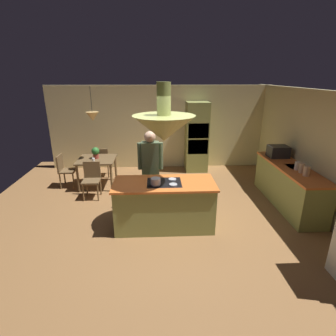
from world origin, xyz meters
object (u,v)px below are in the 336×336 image
Objects in this scene: person_at_island at (151,166)px; microwave_on_counter at (278,151)px; potted_plant_on_table at (96,152)px; kitchen_island at (164,204)px; cup_on_table at (93,160)px; canister_sugar at (302,168)px; oven_tower at (197,137)px; chair_facing_island at (92,177)px; canister_tea at (297,166)px; cooking_pot_on_cooktop at (156,181)px; canister_flour at (307,171)px; chair_by_back_wall at (102,160)px; chair_at_corner at (65,169)px; dining_table at (97,163)px.

microwave_on_counter is (3.10, 0.81, 0.05)m from person_at_island.
kitchen_island is at bearing -51.21° from potted_plant_on_table.
cup_on_table is 0.44× the size of canister_sugar.
chair_facing_island is at bearing -147.00° from oven_tower.
cup_on_table is at bearing 162.03° from canister_sugar.
oven_tower reaches higher than potted_plant_on_table.
potted_plant_on_table is at bearing 135.25° from person_at_island.
canister_tea reaches higher than chair_facing_island.
person_at_island is 1.89m from cup_on_table.
cup_on_table is at bearing 128.07° from cooking_pot_on_cooktop.
canister_sugar is 1.12m from microwave_on_counter.
cup_on_table is at bearing -92.47° from potted_plant_on_table.
canister_sugar reaches higher than canister_flour.
potted_plant_on_table is (-0.02, -0.64, 0.42)m from chair_by_back_wall.
potted_plant_on_table reaches higher than chair_at_corner.
canister_flour reaches higher than kitchen_island.
potted_plant_on_table is at bearing 115.48° from dining_table.
canister_tea is (0.00, 0.18, -0.01)m from canister_sugar.
dining_table is 3.19× the size of potted_plant_on_table.
kitchen_island is 10.67× the size of cooking_pot_on_cooktop.
canister_flour is 0.36m from canister_tea.
potted_plant_on_table is (-0.02, 0.04, 0.28)m from dining_table.
oven_tower is 2.89m from chair_by_back_wall.
dining_table is 4.93m from canister_flour.
chair_by_back_wall is (-2.80, -0.47, -0.54)m from oven_tower.
potted_plant_on_table is at bearing 172.13° from microwave_on_counter.
person_at_island is (-1.36, -2.55, -0.03)m from oven_tower.
potted_plant_on_table is 2.75m from cooking_pot_on_cooktop.
oven_tower is at bearing -72.64° from chair_at_corner.
oven_tower is at bearing 61.82° from person_at_island.
person_at_island is 8.70× the size of canister_flour.
chair_by_back_wall and chair_at_corner have the same top height.
oven_tower is at bearing 21.44° from potted_plant_on_table.
kitchen_island is at bearing -108.74° from oven_tower.
chair_by_back_wall reaches higher than dining_table.
microwave_on_counter reaches higher than chair_by_back_wall.
chair_facing_island is at bearing -88.60° from potted_plant_on_table.
chair_at_corner is at bearing 141.75° from chair_facing_island.
cup_on_table is at bearing -97.22° from dining_table.
canister_sugar is (4.54, -2.38, 0.52)m from chair_by_back_wall.
chair_facing_island is at bearing 90.00° from chair_by_back_wall.
kitchen_island is 2.95m from canister_tea.
dining_table is at bearing 128.99° from kitchen_island.
microwave_on_counter is (0.00, 1.12, 0.04)m from canister_sugar.
microwave_on_counter is at bearing -7.87° from potted_plant_on_table.
person_at_island is at bearing -165.37° from microwave_on_counter.
canister_sugar is 0.44× the size of microwave_on_counter.
chair_by_back_wall is at bearing 152.29° from canister_sugar.
canister_tea is (4.56, -1.57, 0.09)m from potted_plant_on_table.
chair_at_corner is at bearing 137.07° from cooking_pot_on_cooktop.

